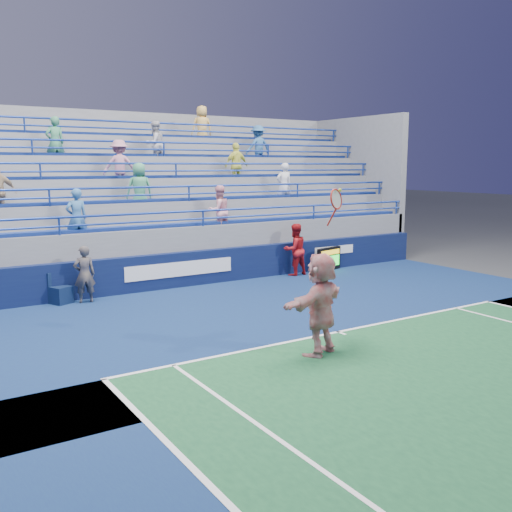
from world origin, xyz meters
TOP-DOWN VIEW (x-y plane):
  - ground at (0.00, 0.00)m, footprint 120.00×120.00m
  - sponsor_wall at (0.00, 6.50)m, footprint 18.00×0.32m
  - bleacher_stand at (-0.01, 10.28)m, footprint 18.00×5.60m
  - serve_speed_board at (4.80, 6.15)m, footprint 1.23×0.42m
  - judge_chair at (-4.67, 6.25)m, footprint 0.65×0.67m
  - tennis_player at (-1.30, -0.93)m, footprint 2.03×1.27m
  - line_judge at (-4.06, 5.98)m, footprint 0.62×0.44m
  - ball_girl at (3.23, 6.11)m, footprint 0.88×0.69m

SIDE VIEW (x-z plane):
  - ground at x=0.00m, z-range 0.00..0.00m
  - judge_chair at x=-4.67m, z-range -0.16..0.72m
  - serve_speed_board at x=4.80m, z-range 0.00..0.85m
  - sponsor_wall at x=0.00m, z-range 0.00..1.10m
  - line_judge at x=-4.06m, z-range 0.00..1.61m
  - ball_girl at x=3.23m, z-range 0.00..1.81m
  - tennis_player at x=-1.30m, z-range -0.62..2.72m
  - bleacher_stand at x=-0.01m, z-range -1.52..4.61m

